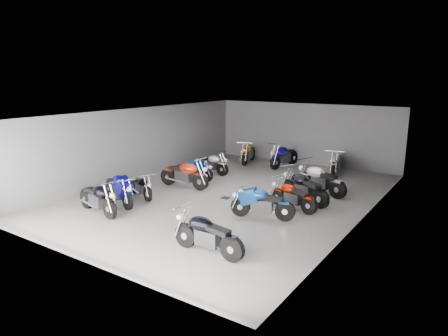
% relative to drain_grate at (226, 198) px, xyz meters
% --- Properties ---
extents(ground, '(14.00, 14.00, 0.00)m').
position_rel_drain_grate_xyz_m(ground, '(0.00, 0.50, -0.01)').
color(ground, gray).
rests_on(ground, ground).
extents(wall_back, '(10.00, 0.10, 3.20)m').
position_rel_drain_grate_xyz_m(wall_back, '(0.00, 7.50, 1.59)').
color(wall_back, slate).
rests_on(wall_back, ground).
extents(wall_left, '(0.10, 14.00, 3.20)m').
position_rel_drain_grate_xyz_m(wall_left, '(-5.00, 0.50, 1.59)').
color(wall_left, slate).
rests_on(wall_left, ground).
extents(wall_right, '(0.10, 14.00, 3.20)m').
position_rel_drain_grate_xyz_m(wall_right, '(5.00, 0.50, 1.59)').
color(wall_right, slate).
rests_on(wall_right, ground).
extents(ceiling, '(10.00, 14.00, 0.04)m').
position_rel_drain_grate_xyz_m(ceiling, '(0.00, 0.50, 3.21)').
color(ceiling, black).
rests_on(ceiling, wall_back).
extents(drain_grate, '(0.32, 0.32, 0.01)m').
position_rel_drain_grate_xyz_m(drain_grate, '(0.00, 0.00, 0.00)').
color(drain_grate, black).
rests_on(drain_grate, ground).
extents(motorcycle_left_a, '(2.25, 0.61, 0.99)m').
position_rel_drain_grate_xyz_m(motorcycle_left_a, '(-2.60, -3.89, 0.54)').
color(motorcycle_left_a, black).
rests_on(motorcycle_left_a, ground).
extents(motorcycle_left_b, '(2.25, 0.98, 1.04)m').
position_rel_drain_grate_xyz_m(motorcycle_left_b, '(-2.82, -2.78, 0.56)').
color(motorcycle_left_b, black).
rests_on(motorcycle_left_b, ground).
extents(motorcycle_left_c, '(1.75, 0.80, 0.81)m').
position_rel_drain_grate_xyz_m(motorcycle_left_c, '(-2.73, -1.75, 0.44)').
color(motorcycle_left_c, black).
rests_on(motorcycle_left_c, ground).
extents(motorcycle_left_d, '(2.39, 0.49, 1.05)m').
position_rel_drain_grate_xyz_m(motorcycle_left_d, '(-2.26, 0.28, 0.57)').
color(motorcycle_left_d, black).
rests_on(motorcycle_left_d, ground).
extents(motorcycle_left_e, '(1.99, 0.82, 0.91)m').
position_rel_drain_grate_xyz_m(motorcycle_left_e, '(-2.66, 1.24, 0.49)').
color(motorcycle_left_e, black).
rests_on(motorcycle_left_e, ground).
extents(motorcycle_left_f, '(2.08, 0.44, 0.91)m').
position_rel_drain_grate_xyz_m(motorcycle_left_f, '(-2.78, 2.89, 0.49)').
color(motorcycle_left_f, black).
rests_on(motorcycle_left_f, ground).
extents(motorcycle_right_a, '(2.20, 0.43, 0.97)m').
position_rel_drain_grate_xyz_m(motorcycle_right_a, '(2.34, -4.38, 0.52)').
color(motorcycle_right_a, black).
rests_on(motorcycle_right_a, ground).
extents(motorcycle_right_c, '(2.10, 0.72, 0.94)m').
position_rel_drain_grate_xyz_m(motorcycle_right_c, '(2.23, -1.22, 0.51)').
color(motorcycle_right_c, black).
rests_on(motorcycle_right_c, ground).
extents(motorcycle_right_d, '(1.96, 0.64, 0.88)m').
position_rel_drain_grate_xyz_m(motorcycle_right_d, '(2.67, 0.21, 0.47)').
color(motorcycle_right_d, black).
rests_on(motorcycle_right_d, ground).
extents(motorcycle_right_e, '(2.19, 1.02, 1.02)m').
position_rel_drain_grate_xyz_m(motorcycle_right_e, '(2.69, 1.17, 0.55)').
color(motorcycle_right_e, black).
rests_on(motorcycle_right_e, ground).
extents(motorcycle_right_f, '(2.30, 0.89, 1.04)m').
position_rel_drain_grate_xyz_m(motorcycle_right_f, '(2.78, 2.59, 0.56)').
color(motorcycle_right_f, black).
rests_on(motorcycle_right_f, ground).
extents(motorcycle_back_b, '(0.73, 2.18, 0.98)m').
position_rel_drain_grate_xyz_m(motorcycle_back_b, '(-2.57, 6.06, 0.53)').
color(motorcycle_back_b, black).
rests_on(motorcycle_back_b, ground).
extents(motorcycle_back_c, '(0.55, 2.40, 1.05)m').
position_rel_drain_grate_xyz_m(motorcycle_back_c, '(-0.51, 6.16, 0.57)').
color(motorcycle_back_c, black).
rests_on(motorcycle_back_c, ground).
extents(motorcycle_back_e, '(0.64, 2.23, 0.99)m').
position_rel_drain_grate_xyz_m(motorcycle_back_e, '(2.18, 6.27, 0.53)').
color(motorcycle_back_e, black).
rests_on(motorcycle_back_e, ground).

